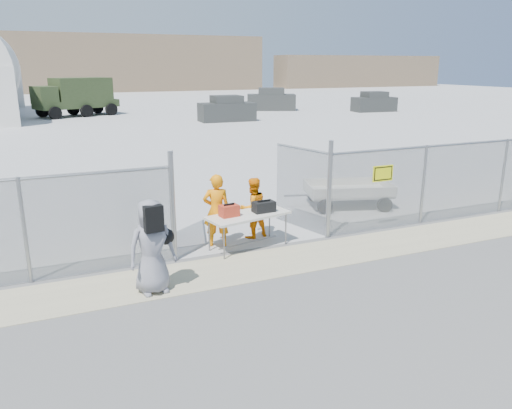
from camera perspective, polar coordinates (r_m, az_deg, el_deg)
name	(u,v)px	position (r m, az deg, el deg)	size (l,w,h in m)	color
ground	(294,280)	(10.46, 4.37, -8.56)	(160.00, 160.00, 0.00)	#555454
tarmac_inside	(91,111)	(50.80, -18.37, 10.08)	(160.00, 80.00, 0.01)	#ADADAD
dirt_strip	(274,262)	(11.27, 2.02, -6.63)	(44.00, 1.60, 0.01)	#B8AF8A
distant_hills	(98,63)	(86.94, -17.58, 15.14)	(140.00, 6.00, 9.00)	#7F684F
chain_link_fence	(256,204)	(11.78, 0.00, 0.00)	(40.00, 0.20, 2.20)	gray
folding_table	(248,231)	(12.02, -0.90, -3.04)	(2.00, 0.83, 0.85)	silver
orange_bag	(229,211)	(11.70, -3.09, -0.72)	(0.43, 0.29, 0.27)	red
black_duffel	(264,207)	(12.04, 0.89, -0.25)	(0.53, 0.31, 0.26)	black
security_worker_left	(217,211)	(12.04, -4.52, -0.70)	(0.66, 0.43, 1.80)	orange
security_worker_right	(253,208)	(12.65, -0.37, -0.39)	(0.76, 0.59, 1.56)	orange
visitor	(152,247)	(9.76, -11.83, -4.75)	(0.91, 0.60, 1.87)	gray
utility_trailer	(348,194)	(15.79, 10.49, 1.20)	(3.36, 1.73, 0.81)	silver
military_truck	(76,97)	(46.10, -19.86, 11.46)	(6.74, 2.49, 3.21)	#304020
parked_vehicle_near	(227,109)	(39.66, -3.36, 10.87)	(4.28, 1.93, 1.93)	#343735
parked_vehicle_mid	(271,99)	(49.29, 1.74, 11.91)	(4.60, 2.08, 2.08)	#343735
parked_vehicle_far	(374,102)	(49.21, 13.34, 11.35)	(4.01, 1.81, 1.81)	#343735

